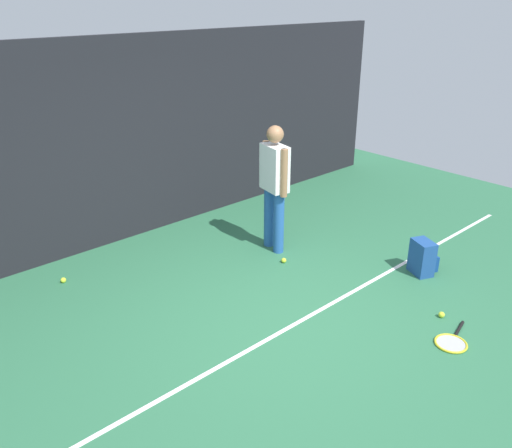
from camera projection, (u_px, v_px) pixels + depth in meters
The scene contains 9 objects.
ground_plane at pixel (281, 321), 5.64m from camera, with size 12.00×12.00×0.00m, color #2D6B47.
back_fence at pixel (127, 141), 7.12m from camera, with size 10.00×0.10×2.74m, color black.
court_line at pixel (291, 326), 5.54m from camera, with size 9.00×0.05×0.00m, color white.
tennis_player at pixel (274, 181), 6.85m from camera, with size 0.30×0.52×1.70m.
tennis_racket at pixel (452, 342), 5.28m from camera, with size 0.64×0.39×0.03m.
backpack at pixel (423, 258), 6.51m from camera, with size 0.36×0.36×0.44m.
tennis_ball_near_player at pixel (63, 280), 6.36m from camera, with size 0.07×0.07×0.07m, color #CCE033.
tennis_ball_by_fence at pixel (284, 260), 6.83m from camera, with size 0.07×0.07×0.07m, color #CCE033.
tennis_ball_mid_court at pixel (442, 315), 5.68m from camera, with size 0.07×0.07×0.07m, color #CCE033.
Camera 1 is at (-3.39, -3.33, 3.22)m, focal length 37.02 mm.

